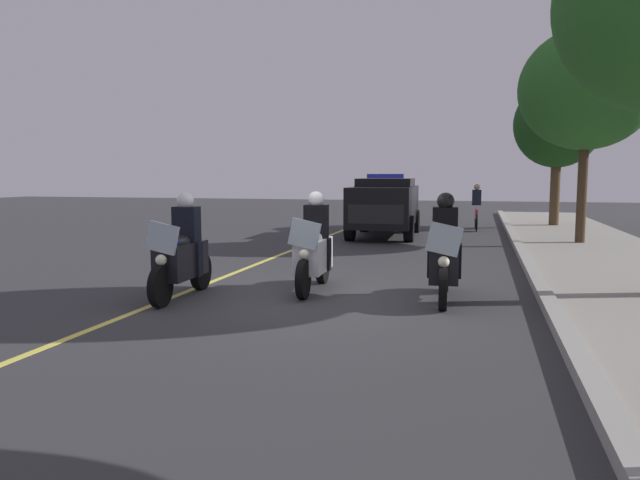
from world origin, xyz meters
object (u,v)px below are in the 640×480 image
at_px(police_motorcycle_lead_left, 182,255).
at_px(tree_behind_suv, 558,125).
at_px(police_suv, 385,204).
at_px(police_motorcycle_lead_right, 314,250).
at_px(cyclist_background, 476,207).
at_px(police_motorcycle_trailing, 444,257).
at_px(tree_far_back, 587,89).

distance_m(police_motorcycle_lead_left, tree_behind_suv, 17.84).
distance_m(police_motorcycle_lead_left, police_suv, 10.99).
bearing_deg(police_motorcycle_lead_right, tree_behind_suv, 159.42).
bearing_deg(police_suv, tree_behind_suv, 130.95).
bearing_deg(police_suv, cyclist_background, 136.70).
distance_m(police_motorcycle_lead_left, police_motorcycle_lead_right, 2.23).
height_order(police_motorcycle_lead_left, cyclist_background, police_motorcycle_lead_left).
height_order(cyclist_background, tree_behind_suv, tree_behind_suv).
relative_size(police_motorcycle_lead_left, tree_behind_suv, 0.39).
xyz_separation_m(police_motorcycle_lead_right, tree_behind_suv, (-14.74, 5.53, 3.22)).
height_order(police_motorcycle_lead_right, police_motorcycle_trailing, same).
xyz_separation_m(cyclist_background, tree_behind_suv, (-1.95, 2.89, 3.08)).
height_order(police_suv, tree_far_back, tree_far_back).
xyz_separation_m(police_motorcycle_trailing, tree_behind_suv, (-15.00, 3.30, 3.22)).
bearing_deg(tree_behind_suv, tree_far_back, 0.07).
bearing_deg(police_motorcycle_lead_right, police_motorcycle_trailing, 83.37).
bearing_deg(police_motorcycle_lead_right, tree_far_back, 146.63).
bearing_deg(police_motorcycle_lead_left, tree_far_back, 142.09).
distance_m(police_motorcycle_lead_left, police_motorcycle_trailing, 4.24).
relative_size(police_motorcycle_lead_right, tree_far_back, 0.36).
bearing_deg(cyclist_background, tree_far_back, 33.55).
distance_m(police_suv, tree_far_back, 6.81).
bearing_deg(tree_behind_suv, police_motorcycle_lead_right, -20.58).
bearing_deg(police_motorcycle_trailing, police_suv, -165.96).
relative_size(police_motorcycle_trailing, cyclist_background, 1.22).
distance_m(police_motorcycle_lead_left, tree_far_back, 12.67).
height_order(police_motorcycle_lead_right, cyclist_background, police_motorcycle_lead_right).
relative_size(police_motorcycle_lead_left, tree_far_back, 0.36).
bearing_deg(police_motorcycle_lead_left, tree_behind_suv, 154.90).
relative_size(police_motorcycle_lead_right, police_motorcycle_trailing, 1.00).
relative_size(police_motorcycle_trailing, tree_behind_suv, 0.39).
xyz_separation_m(police_motorcycle_lead_right, police_motorcycle_trailing, (0.26, 2.23, 0.00)).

